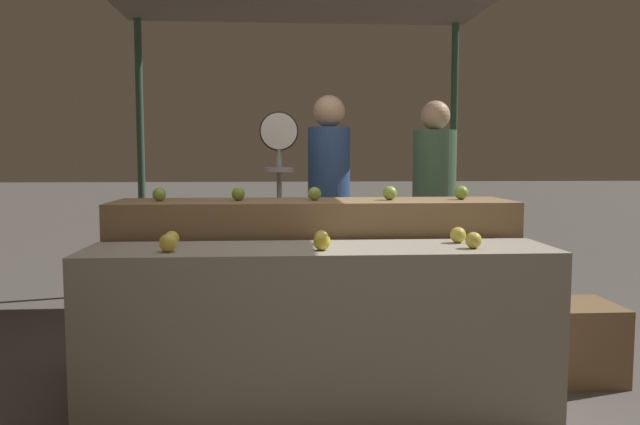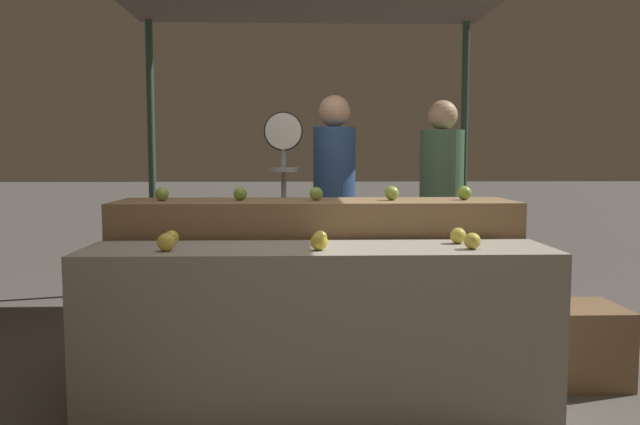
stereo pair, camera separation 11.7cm
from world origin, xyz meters
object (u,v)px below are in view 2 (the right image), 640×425
person_vendor_at_scale (334,195)px  person_customer_left (441,194)px  produce_scale (284,177)px  wooden_crate_side (581,343)px

person_vendor_at_scale → person_customer_left: (0.87, 0.32, -0.02)m
person_vendor_at_scale → produce_scale: bearing=38.1°
produce_scale → person_vendor_at_scale: bearing=35.6°
produce_scale → person_vendor_at_scale: 0.47m
wooden_crate_side → produce_scale: bearing=156.3°
produce_scale → person_customer_left: size_ratio=0.93×
person_vendor_at_scale → person_customer_left: size_ratio=1.00×
person_customer_left → wooden_crate_side: size_ratio=3.88×
produce_scale → person_vendor_at_scale: (0.37, 0.26, -0.14)m
person_customer_left → wooden_crate_side: 1.67m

